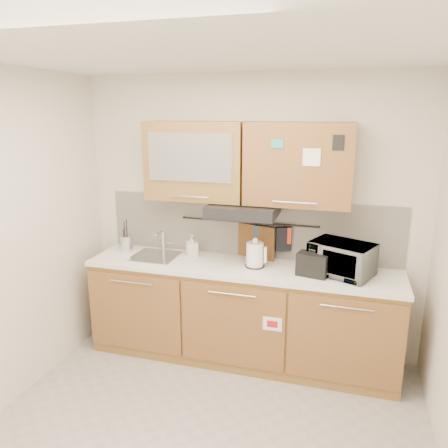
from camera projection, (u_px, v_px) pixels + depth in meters
The scene contains 19 objects.
floor at pixel (199, 446), 3.05m from camera, with size 3.20×3.20×0.00m, color #9E9993.
ceiling at pixel (192, 49), 2.39m from camera, with size 3.20×3.20×0.00m, color white.
wall_back at pixel (250, 217), 4.12m from camera, with size 3.20×3.20×0.00m, color silver.
base_cabinet at pixel (241, 318), 4.05m from camera, with size 2.80×0.64×0.88m.
countertop at pixel (241, 268), 3.93m from camera, with size 2.82×0.62×0.04m, color white.
backsplash at pixel (249, 227), 4.13m from camera, with size 2.80×0.02×0.56m, color silver.
upper_cabinets at pixel (245, 162), 3.82m from camera, with size 1.82×0.37×0.70m.
range_hood at pixel (243, 210), 3.85m from camera, with size 0.60×0.46×0.10m, color black.
sink at pixel (155, 256), 4.17m from camera, with size 0.42×0.40×0.26m.
utensil_rail at pixel (248, 222), 4.08m from camera, with size 0.02×0.02×1.30m, color black.
utensil_crock at pixel (127, 243), 4.31m from camera, with size 0.15×0.15×0.32m.
kettle at pixel (255, 255), 3.87m from camera, with size 0.19×0.17×0.27m.
toaster at pixel (313, 264), 3.66m from camera, with size 0.28×0.21×0.19m.
microwave at pixel (342, 259), 3.68m from camera, with size 0.50×0.34×0.28m, color #999999.
soap_bottle at pixel (192, 246), 4.15m from camera, with size 0.10×0.10×0.21m, color #999999.
cutting_board at pixel (256, 249), 4.11m from camera, with size 0.38×0.03×0.46m, color brown.
oven_mitt at pixel (261, 236), 4.06m from camera, with size 0.12×0.03×0.20m, color #1F518E.
dark_pouch at pixel (284, 239), 4.01m from camera, with size 0.14×0.04×0.23m, color black.
pot_holder at pixel (285, 235), 4.00m from camera, with size 0.13×0.02×0.15m, color red.
Camera 1 is at (0.89, -2.41, 2.27)m, focal length 35.00 mm.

